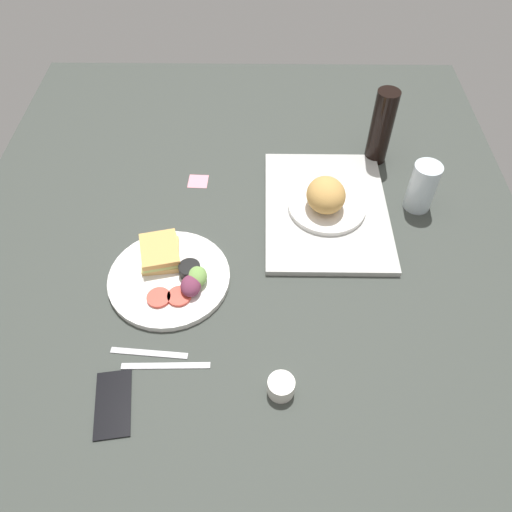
{
  "coord_description": "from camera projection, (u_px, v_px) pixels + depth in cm",
  "views": [
    {
      "loc": [
        79.25,
        3.96,
        96.7
      ],
      "look_at": [
        2.0,
        3.0,
        4.0
      ],
      "focal_mm": 34.9,
      "sensor_mm": 36.0,
      "label": 1
    }
  ],
  "objects": [
    {
      "name": "fork",
      "position": [
        149.0,
        353.0,
        1.08
      ],
      "size": [
        2.73,
        17.06,
        0.5
      ],
      "primitive_type": "cube",
      "rotation": [
        0.0,
        0.0,
        1.49
      ],
      "color": "#B7B7BC",
      "rests_on": "ground_plane"
    },
    {
      "name": "ground_plane",
      "position": [
        244.0,
        264.0,
        1.26
      ],
      "size": [
        190.0,
        150.0,
        3.0
      ],
      "primitive_type": "cube",
      "color": "#383D38"
    },
    {
      "name": "soda_bottle",
      "position": [
        381.0,
        127.0,
        1.42
      ],
      "size": [
        6.4,
        6.4,
        22.71
      ],
      "primitive_type": "cylinder",
      "color": "black",
      "rests_on": "ground_plane"
    },
    {
      "name": "sticky_note",
      "position": [
        198.0,
        181.0,
        1.44
      ],
      "size": [
        5.83,
        5.83,
        0.12
      ],
      "primitive_type": "cube",
      "rotation": [
        0.0,
        0.0,
        -0.04
      ],
      "color": "pink",
      "rests_on": "ground_plane"
    },
    {
      "name": "drinking_glass",
      "position": [
        422.0,
        187.0,
        1.32
      ],
      "size": [
        7.36,
        7.36,
        13.97
      ],
      "primitive_type": "cylinder",
      "color": "silver",
      "rests_on": "ground_plane"
    },
    {
      "name": "plate_with_salad",
      "position": [
        171.0,
        274.0,
        1.2
      ],
      "size": [
        29.41,
        29.41,
        5.4
      ],
      "color": "white",
      "rests_on": "ground_plane"
    },
    {
      "name": "knife",
      "position": [
        166.0,
        366.0,
        1.06
      ],
      "size": [
        1.86,
        19.03,
        0.5
      ],
      "primitive_type": "cube",
      "rotation": [
        0.0,
        0.0,
        1.59
      ],
      "color": "#B7B7BC",
      "rests_on": "ground_plane"
    },
    {
      "name": "espresso_cup",
      "position": [
        281.0,
        387.0,
        1.01
      ],
      "size": [
        5.6,
        5.6,
        4.0
      ],
      "primitive_type": "cylinder",
      "color": "silver",
      "rests_on": "ground_plane"
    },
    {
      "name": "serving_tray",
      "position": [
        326.0,
        209.0,
        1.36
      ],
      "size": [
        45.12,
        33.17,
        1.6
      ],
      "primitive_type": "cube",
      "rotation": [
        0.0,
        0.0,
        0.0
      ],
      "color": "#B2B2AD",
      "rests_on": "ground_plane"
    },
    {
      "name": "bread_plate_near",
      "position": [
        326.0,
        199.0,
        1.32
      ],
      "size": [
        20.89,
        20.89,
        9.52
      ],
      "color": "white",
      "rests_on": "serving_tray"
    },
    {
      "name": "cell_phone",
      "position": [
        113.0,
        403.0,
        1.01
      ],
      "size": [
        15.32,
        9.29,
        0.8
      ],
      "primitive_type": "cube",
      "rotation": [
        0.0,
        0.0,
        0.15
      ],
      "color": "black",
      "rests_on": "ground_plane"
    }
  ]
}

